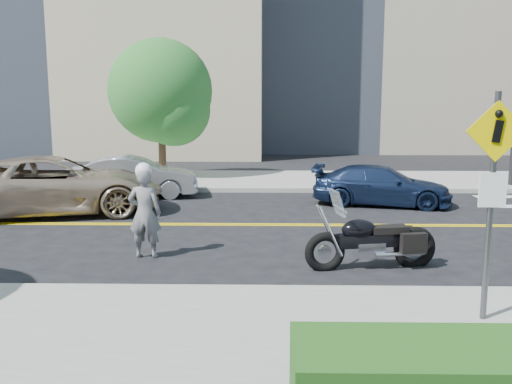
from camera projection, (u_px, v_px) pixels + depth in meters
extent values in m
plane|color=black|center=(215.00, 225.00, 13.58)|extent=(120.00, 120.00, 0.00)
cube|color=#9E9B91|center=(153.00, 363.00, 6.17)|extent=(60.00, 5.00, 0.15)
cube|color=#9E9B91|center=(233.00, 180.00, 20.97)|extent=(60.00, 5.00, 0.15)
cube|color=#A39984|center=(364.00, 2.00, 37.48)|extent=(18.00, 14.00, 20.00)
cylinder|color=#4C4C51|center=(490.00, 209.00, 7.02)|extent=(0.08, 0.08, 3.00)
cube|color=#F9D800|center=(497.00, 131.00, 6.83)|extent=(0.78, 0.03, 0.78)
cube|color=white|center=(493.00, 190.00, 6.95)|extent=(0.35, 0.03, 0.45)
imported|color=#B6B5BA|center=(145.00, 213.00, 10.55)|extent=(0.65, 0.43, 1.77)
sphere|color=white|center=(143.00, 171.00, 10.42)|extent=(0.32, 0.32, 0.32)
imported|color=tan|center=(56.00, 185.00, 14.82)|extent=(6.24, 4.08, 1.60)
imported|color=#97989E|center=(134.00, 177.00, 17.44)|extent=(4.23, 2.02, 1.34)
imported|color=#18284A|center=(381.00, 185.00, 16.16)|extent=(4.32, 2.45, 1.18)
cylinder|color=#382619|center=(161.00, 123.00, 21.29)|extent=(0.29, 0.29, 4.49)
sphere|color=#236B21|center=(161.00, 91.00, 21.09)|extent=(4.04, 4.04, 4.04)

